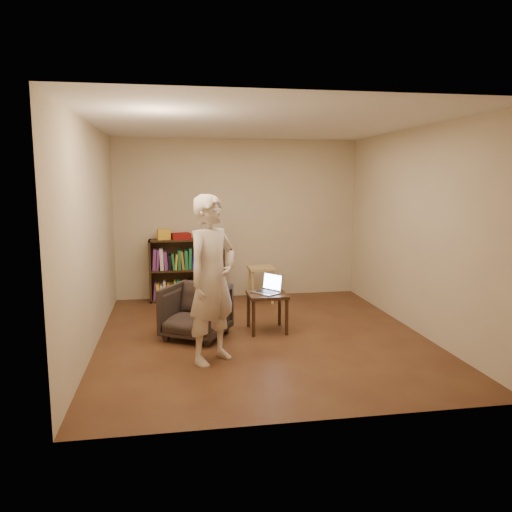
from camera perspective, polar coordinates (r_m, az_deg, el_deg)
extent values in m
plane|color=#422215|center=(6.33, 0.69, -9.15)|extent=(4.50, 4.50, 0.00)
plane|color=white|center=(6.06, 0.74, 14.93)|extent=(4.50, 4.50, 0.00)
plane|color=beige|center=(8.28, -2.09, 4.27)|extent=(4.00, 0.00, 4.00)
plane|color=beige|center=(6.03, -18.33, 2.15)|extent=(0.00, 4.50, 4.50)
plane|color=beige|center=(6.71, 17.78, 2.80)|extent=(0.00, 4.50, 4.50)
cube|color=black|center=(8.15, -11.97, -1.67)|extent=(0.03, 0.30, 1.00)
cube|color=black|center=(8.18, -3.75, -1.45)|extent=(0.03, 0.30, 1.00)
cube|color=black|center=(8.28, -7.88, -1.39)|extent=(1.20, 0.02, 1.00)
cube|color=black|center=(8.24, -7.78, -4.88)|extent=(1.20, 0.30, 0.03)
cube|color=black|center=(8.14, -7.85, -1.56)|extent=(1.14, 0.30, 0.03)
cube|color=black|center=(8.07, -7.92, 1.83)|extent=(1.20, 0.30, 0.03)
cube|color=yellow|center=(8.06, -10.49, 2.44)|extent=(0.22, 0.17, 0.16)
cube|color=maroon|center=(8.06, -8.58, 2.26)|extent=(0.33, 0.27, 0.10)
cube|color=#1C693D|center=(8.08, -5.62, 2.51)|extent=(0.17, 0.17, 0.15)
cube|color=silver|center=(8.08, -4.60, 2.28)|extent=(0.11, 0.11, 0.08)
cube|color=tan|center=(7.91, 0.56, -1.39)|extent=(0.40, 0.40, 0.04)
cylinder|color=tan|center=(7.79, -0.37, -3.70)|extent=(0.04, 0.04, 0.53)
cylinder|color=tan|center=(7.84, 1.89, -3.62)|extent=(0.04, 0.04, 0.53)
cylinder|color=tan|center=(8.09, -0.73, -3.23)|extent=(0.04, 0.04, 0.53)
cylinder|color=tan|center=(8.15, 1.45, -3.15)|extent=(0.04, 0.04, 0.53)
imported|color=#2B241D|center=(6.24, -6.88, -6.32)|extent=(0.98, 0.98, 0.66)
cube|color=black|center=(6.43, 1.28, -4.47)|extent=(0.49, 0.49, 0.04)
cylinder|color=black|center=(6.25, -0.28, -7.21)|extent=(0.04, 0.04, 0.46)
cylinder|color=black|center=(6.33, 3.53, -7.02)|extent=(0.04, 0.04, 0.46)
cylinder|color=black|center=(6.66, -0.87, -6.22)|extent=(0.04, 0.04, 0.46)
cylinder|color=black|center=(6.73, 2.71, -6.05)|extent=(0.04, 0.04, 0.46)
cube|color=#ADACB1|center=(6.42, 1.10, -4.21)|extent=(0.38, 0.40, 0.02)
cube|color=black|center=(6.42, 1.10, -4.12)|extent=(0.27, 0.30, 0.00)
cube|color=#ADACB1|center=(6.49, 1.91, -2.96)|extent=(0.23, 0.29, 0.23)
cube|color=#B6CFFF|center=(6.49, 1.91, -2.96)|extent=(0.20, 0.25, 0.19)
imported|color=beige|center=(5.30, -5.04, -2.71)|extent=(0.78, 0.76, 1.80)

